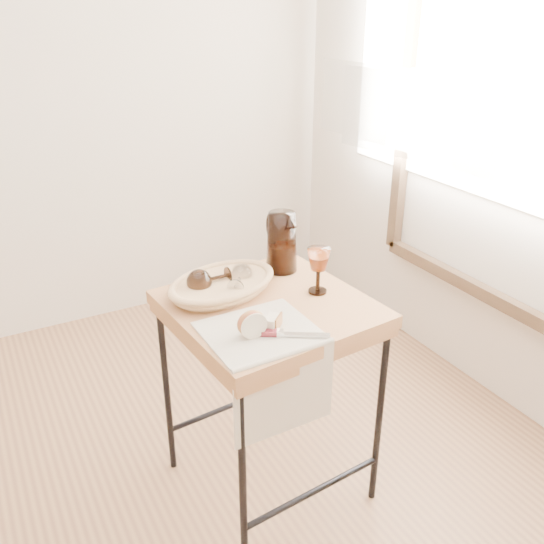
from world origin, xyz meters
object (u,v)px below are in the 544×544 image
tea_towel (260,332)px  wine_goblet (318,270)px  goblet_lying_a (212,279)px  goblet_lying_b (239,280)px  apple_half (251,323)px  pitcher (282,242)px  side_table (269,399)px  table_knife (283,333)px  bread_basket (223,286)px

tea_towel → wine_goblet: wine_goblet is taller
goblet_lying_a → tea_towel: bearing=93.5°
goblet_lying_b → apple_half: apple_half is taller
pitcher → apple_half: size_ratio=2.95×
side_table → tea_towel: (-0.11, -0.15, 0.39)m
wine_goblet → apple_half: bearing=-155.5°
wine_goblet → table_knife: 0.32m
bread_basket → table_knife: 0.35m
bread_basket → goblet_lying_b: goblet_lying_b is taller
bread_basket → goblet_lying_a: (-0.03, 0.02, 0.03)m
tea_towel → bread_basket: bearing=87.8°
goblet_lying_a → pitcher: size_ratio=0.53×
goblet_lying_b → pitcher: pitcher is taller
wine_goblet → table_knife: (-0.25, -0.20, -0.07)m
side_table → goblet_lying_b: goblet_lying_b is taller
bread_basket → wine_goblet: size_ratio=2.18×
side_table → tea_towel: tea_towel is taller
goblet_lying_b → pitcher: 0.24m
apple_half → table_knife: 0.10m
bread_basket → wine_goblet: 0.33m
pitcher → apple_half: bearing=-125.4°
pitcher → table_knife: pitcher is taller
goblet_lying_a → pitcher: pitcher is taller
side_table → pitcher: (0.16, 0.20, 0.50)m
side_table → apple_half: apple_half is taller
tea_towel → pitcher: pitcher is taller
bread_basket → pitcher: size_ratio=1.35×
wine_goblet → bread_basket: bearing=152.7°
side_table → wine_goblet: wine_goblet is taller
goblet_lying_b → wine_goblet: (0.23, -0.13, 0.03)m
pitcher → wine_goblet: size_ratio=1.61×
tea_towel → goblet_lying_b: size_ratio=2.79×
goblet_lying_a → apple_half: bearing=87.4°
bread_basket → apple_half: (-0.04, -0.30, 0.02)m
tea_towel → side_table: bearing=52.9°
goblet_lying_a → pitcher: bearing=-170.8°
goblet_lying_b → table_knife: size_ratio=0.47×
goblet_lying_b → wine_goblet: 0.27m
goblet_lying_a → goblet_lying_b: 0.09m
apple_half → pitcher: bearing=52.8°
goblet_lying_b → table_knife: 0.33m
wine_goblet → apple_half: wine_goblet is taller
goblet_lying_a → table_knife: (0.07, -0.36, -0.04)m
bread_basket → goblet_lying_b: 0.06m
side_table → wine_goblet: (0.18, -0.01, 0.47)m
bread_basket → table_knife: bearing=-98.7°
tea_towel → table_knife: size_ratio=1.32×
bread_basket → goblet_lying_a: bearing=138.3°
goblet_lying_b → apple_half: 0.29m
tea_towel → pitcher: (0.28, 0.36, 0.11)m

